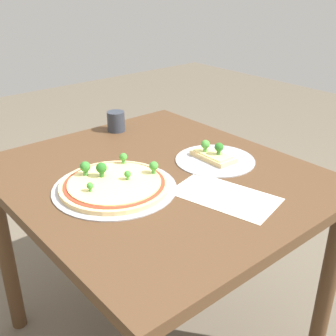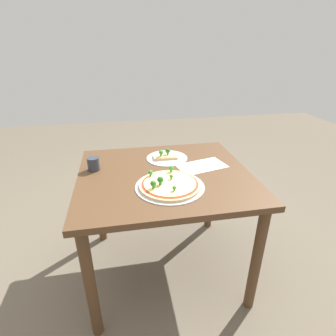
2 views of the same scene
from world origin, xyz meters
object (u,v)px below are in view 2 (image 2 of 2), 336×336
object	(u,v)px
dining_table	(165,189)
pizza_tray_whole	(169,185)
drinking_cup	(93,164)
pizza_tray_slice	(166,157)

from	to	relation	value
dining_table	pizza_tray_whole	world-z (taller)	pizza_tray_whole
pizza_tray_whole	drinking_cup	size ratio (longest dim) A/B	4.65
pizza_tray_whole	pizza_tray_slice	size ratio (longest dim) A/B	1.37
pizza_tray_slice	drinking_cup	size ratio (longest dim) A/B	3.40
pizza_tray_whole	pizza_tray_slice	xyz separation A→B (m)	(-0.05, -0.39, -0.00)
pizza_tray_slice	dining_table	bearing A→B (deg)	77.59
dining_table	drinking_cup	distance (m)	0.46
pizza_tray_slice	drinking_cup	bearing A→B (deg)	11.51
dining_table	drinking_cup	world-z (taller)	drinking_cup
dining_table	drinking_cup	xyz separation A→B (m)	(0.42, -0.12, 0.15)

